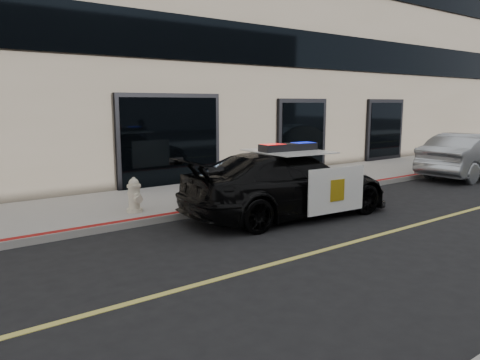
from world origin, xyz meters
TOP-DOWN VIEW (x-y plane):
  - ground at (0.00, 0.00)m, footprint 120.00×120.00m
  - sidewalk_n at (0.00, 5.25)m, footprint 60.00×3.50m
  - building_n at (0.00, 10.50)m, footprint 60.00×7.00m
  - police_car at (-0.52, 2.31)m, footprint 2.94×5.49m
  - silver_sedan at (8.49, 2.53)m, footprint 1.70×4.74m
  - fire_hydrant at (-3.46, 4.20)m, footprint 0.36×0.50m

SIDE VIEW (x-z plane):
  - ground at x=0.00m, z-range 0.00..0.00m
  - sidewalk_n at x=0.00m, z-range 0.00..0.15m
  - fire_hydrant at x=-3.46m, z-range 0.12..0.92m
  - police_car at x=-0.52m, z-range -0.09..1.60m
  - silver_sedan at x=8.49m, z-range 0.00..1.56m
  - building_n at x=0.00m, z-range 0.00..12.00m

